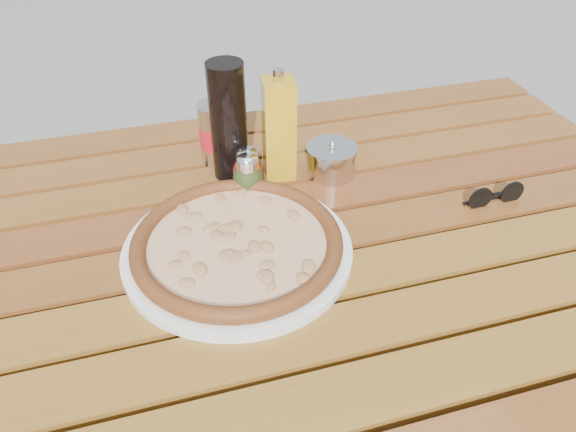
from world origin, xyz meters
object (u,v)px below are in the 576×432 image
object	(u,v)px
parmesan_tin	(331,160)
sunglasses	(495,196)
pizza	(237,243)
olive_oil_cruet	(279,129)
oregano_shaker	(248,175)
dark_bottle	(228,122)
soda_can	(217,134)
table	(291,271)
plate	(238,250)
pepper_shaker	(248,168)

from	to	relation	value
parmesan_tin	sunglasses	xyz separation A→B (m)	(0.25, -0.17, -0.01)
pizza	olive_oil_cruet	bearing A→B (deg)	58.33
pizza	oregano_shaker	size ratio (longest dim) A/B	4.33
dark_bottle	sunglasses	xyz separation A→B (m)	(0.42, -0.22, -0.09)
soda_can	sunglasses	xyz separation A→B (m)	(0.44, -0.27, -0.04)
table	oregano_shaker	size ratio (longest dim) A/B	17.07
plate	sunglasses	world-z (taller)	sunglasses
oregano_shaker	plate	bearing A→B (deg)	-108.81
pizza	oregano_shaker	xyz separation A→B (m)	(0.05, 0.16, 0.02)
pizza	parmesan_tin	bearing A→B (deg)	38.67
table	olive_oil_cruet	distance (m)	0.26
table	olive_oil_cruet	xyz separation A→B (m)	(0.03, 0.19, 0.17)
sunglasses	table	bearing A→B (deg)	177.62
table	dark_bottle	bearing A→B (deg)	104.37
oregano_shaker	soda_can	bearing A→B (deg)	103.80
soda_can	parmesan_tin	distance (m)	0.22
oregano_shaker	dark_bottle	world-z (taller)	dark_bottle
table	olive_oil_cruet	bearing A→B (deg)	80.52
parmesan_tin	plate	bearing A→B (deg)	-141.33
olive_oil_cruet	parmesan_tin	distance (m)	0.12
pizza	soda_can	bearing A→B (deg)	85.36
dark_bottle	table	bearing A→B (deg)	-75.63
table	olive_oil_cruet	world-z (taller)	olive_oil_cruet
oregano_shaker	olive_oil_cruet	size ratio (longest dim) A/B	0.39
plate	soda_can	distance (m)	0.29
table	dark_bottle	xyz separation A→B (m)	(-0.05, 0.21, 0.19)
pepper_shaker	oregano_shaker	bearing A→B (deg)	-102.70
pizza	sunglasses	distance (m)	0.46
oregano_shaker	table	bearing A→B (deg)	-74.76
parmesan_tin	soda_can	bearing A→B (deg)	151.06
table	soda_can	world-z (taller)	soda_can
plate	soda_can	world-z (taller)	soda_can
plate	olive_oil_cruet	bearing A→B (deg)	58.33
soda_can	parmesan_tin	xyz separation A→B (m)	(0.19, -0.11, -0.03)
plate	oregano_shaker	size ratio (longest dim) A/B	4.39
table	pizza	world-z (taller)	pizza
plate	olive_oil_cruet	world-z (taller)	olive_oil_cruet
plate	dark_bottle	xyz separation A→B (m)	(0.04, 0.23, 0.10)
oregano_shaker	sunglasses	xyz separation A→B (m)	(0.41, -0.15, -0.02)
table	parmesan_tin	size ratio (longest dim) A/B	13.93
plate	pizza	bearing A→B (deg)	-143.13
sunglasses	parmesan_tin	bearing A→B (deg)	144.50
dark_bottle	olive_oil_cruet	size ratio (longest dim) A/B	1.05
dark_bottle	soda_can	distance (m)	0.08
oregano_shaker	soda_can	size ratio (longest dim) A/B	0.68
dark_bottle	parmesan_tin	distance (m)	0.20
pizza	olive_oil_cruet	distance (m)	0.25
table	soda_can	bearing A→B (deg)	104.57
pizza	dark_bottle	xyz separation A→B (m)	(0.04, 0.23, 0.09)
table	parmesan_tin	world-z (taller)	parmesan_tin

